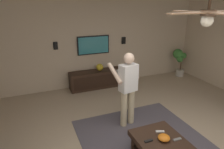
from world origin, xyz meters
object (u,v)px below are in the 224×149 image
Objects in this scene: coffee_table at (162,146)px; person_standing at (128,86)px; ceiling_fan at (209,15)px; remote_black at (149,141)px; vase_round at (100,67)px; bowl at (164,138)px; wall_speaker_left at (124,40)px; wall_speaker_right at (56,46)px; potted_plant_tall at (179,60)px; remote_grey at (177,139)px; tv at (93,45)px; media_console at (97,79)px; remote_white at (160,132)px.

person_standing reaches higher than coffee_table.
ceiling_fan reaches higher than coffee_table.
vase_round is (3.37, -0.30, 0.25)m from remote_black.
person_standing is 8.01× the size of bowl.
person_standing is at bearing 156.66° from wall_speaker_left.
wall_speaker_right is (0.00, 2.17, -0.00)m from wall_speaker_left.
wall_speaker_right reaches higher than bowl.
potted_plant_tall is at bearing -42.67° from coffee_table.
bowl is at bearing 49.96° from ceiling_fan.
vase_round is at bearing -1.36° from coffee_table.
ceiling_fan reaches higher than potted_plant_tall.
remote_grey is 4.14m from wall_speaker_right.
vase_round is (-0.24, -0.11, -0.66)m from tv.
tv is 3.88m from remote_grey.
person_standing is 10.93× the size of remote_black.
coffee_table is at bearing -162.57° from wall_speaker_right.
person_standing is at bearing -0.76° from media_console.
coffee_table is 0.99× the size of tv.
wall_speaker_left is at bearing -100.16° from remote_grey.
ceiling_fan is at bearing -176.00° from vase_round.
wall_speaker_left is 2.17m from wall_speaker_right.
remote_black is 1.00× the size of remote_grey.
tv is at bearing -84.57° from remote_grey.
remote_black is 3.95m from wall_speaker_left.
remote_grey is at bearing -177.33° from vase_round.
remote_white is 0.68× the size of wall_speaker_left.
remote_black is at bearing 43.44° from remote_white.
person_standing is at bearing -75.75° from remote_grey.
remote_grey is (-0.09, -0.21, -0.03)m from bowl.
remote_white is at bearing 2.11° from tv.
remote_black is 0.49m from remote_grey.
person_standing is at bearing 123.94° from potted_plant_tall.
person_standing is at bearing -0.69° from tv.
coffee_table is 1.01× the size of potted_plant_tall.
wall_speaker_right is (3.77, 1.41, 0.97)m from remote_grey.
wall_speaker_left is (3.48, -0.91, 0.98)m from remote_white.
bowl is (-3.32, 3.03, -0.17)m from potted_plant_tall.
person_standing is at bearing -155.85° from wall_speaker_right.
person_standing reaches higher than vase_round.
wall_speaker_left is at bearing 103.77° from media_console.
remote_white is at bearing 22.97° from remote_black.
coffee_table is 4.03m from wall_speaker_right.
vase_round is at bearing -14.79° from person_standing.
wall_speaker_left reaches higher than potted_plant_tall.
tv is 4.94× the size of bowl.
tv is at bearing -90.66° from wall_speaker_right.
person_standing is at bearing 176.50° from vase_round.
wall_speaker_right reaches higher than coffee_table.
ceiling_fan reaches higher than person_standing.
remote_black and remote_grey have the same top height.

